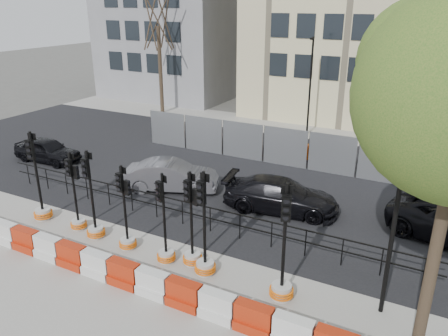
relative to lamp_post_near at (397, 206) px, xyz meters
The scene contains 22 objects.
ground 8.18m from the lamp_post_near, behind, with size 120.00×120.00×0.00m, color #51514C.
sidewalk_near 8.53m from the lamp_post_near, 161.70° to the right, with size 40.00×6.00×0.02m, color gray.
road 11.09m from the lamp_post_near, 134.93° to the left, with size 40.00×14.00×0.03m, color black.
sidewalk_far 18.42m from the lamp_post_near, 114.42° to the left, with size 40.00×4.00×0.02m, color gray.
building_grey 31.35m from the lamp_post_near, 133.69° to the left, with size 11.00×9.06×14.00m.
kerb_railing 8.10m from the lamp_post_near, 167.09° to the left, with size 18.00×0.04×1.00m.
heras_fencing 13.22m from the lamp_post_near, 127.98° to the left, with size 14.33×1.72×2.00m.
lamp_post_far 17.01m from the lamp_post_near, 114.30° to the left, with size 0.12×0.56×6.00m.
lamp_post_near is the anchor object (origin of this frame).
tree_bare_far 24.71m from the lamp_post_near, 139.11° to the left, with size 2.00×2.00×9.00m.
barrier_row 8.34m from the lamp_post_near, 163.09° to the right, with size 16.75×0.50×0.80m.
traffic_signal_a 12.81m from the lamp_post_near, behind, with size 0.70×0.70×3.55m.
traffic_signal_b 11.04m from the lamp_post_near, behind, with size 0.60×0.60×3.03m.
traffic_signal_c 10.09m from the lamp_post_near, behind, with size 0.65×0.65×3.30m.
traffic_signal_d 8.63m from the lamp_post_near, behind, with size 0.60×0.60×3.05m.
traffic_signal_e 7.13m from the lamp_post_near, behind, with size 0.61×0.61×3.10m.
traffic_signal_f 6.28m from the lamp_post_near, behind, with size 0.63×0.63×3.21m.
traffic_signal_g 5.77m from the lamp_post_near, behind, with size 0.67×0.67×3.42m.
traffic_signal_h 3.68m from the lamp_post_near, 165.17° to the right, with size 0.70×0.70×3.57m.
car_a 18.30m from the lamp_post_near, 166.15° to the left, with size 3.76×1.65×1.26m, color black.
car_b 10.91m from the lamp_post_near, 156.32° to the left, with size 4.37×2.88×1.36m, color #525157.
car_c 7.00m from the lamp_post_near, 135.46° to the left, with size 4.83×2.52×1.34m, color black.
Camera 1 is at (8.22, -11.13, 7.95)m, focal length 35.00 mm.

